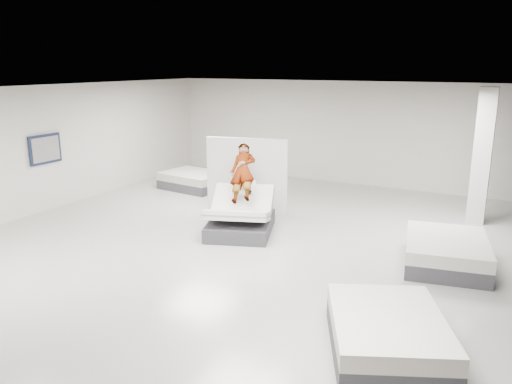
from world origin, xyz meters
TOP-DOWN VIEW (x-y plane):
  - room at (0.00, 0.00)m, footprint 14.00×14.04m
  - hero_bed at (-0.64, 1.21)m, footprint 1.89×2.16m
  - person at (-0.74, 1.51)m, footprint 1.02×1.50m
  - remote at (-0.41, 1.25)m, footprint 0.09×0.15m
  - divider_panel at (-1.31, 2.73)m, footprint 2.07×0.57m
  - flat_bed_right_far at (3.73, 1.36)m, footprint 1.77×2.16m
  - flat_bed_right_near at (3.45, -2.11)m, footprint 2.08×2.32m
  - flat_bed_left_far at (-3.92, 4.13)m, footprint 1.98×1.58m
  - column at (4.00, 4.50)m, footprint 0.40×0.40m
  - wall_poster at (-5.93, 0.50)m, footprint 0.06×0.95m

SIDE VIEW (x-z plane):
  - flat_bed_left_far at x=-3.92m, z-range 0.00..0.50m
  - flat_bed_right_near at x=3.45m, z-range 0.00..0.52m
  - flat_bed_right_far at x=3.73m, z-range 0.00..0.53m
  - hero_bed at x=-0.64m, z-range -0.19..0.89m
  - remote at x=-0.41m, z-range 0.91..0.99m
  - divider_panel at x=-1.31m, z-range 0.00..1.91m
  - person at x=-0.74m, z-range 0.41..1.86m
  - room at x=0.00m, z-range 0.00..3.20m
  - column at x=4.00m, z-range 0.00..3.20m
  - wall_poster at x=-5.93m, z-range 1.23..1.98m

